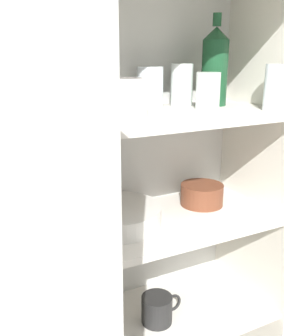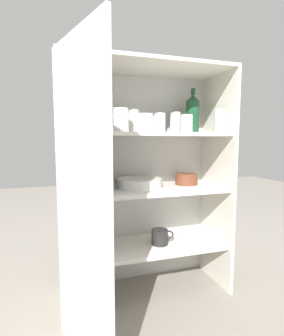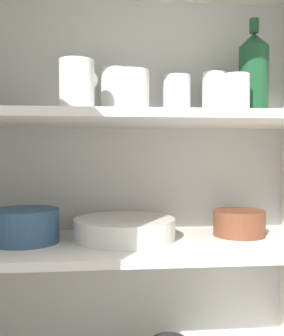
{
  "view_description": "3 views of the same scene",
  "coord_description": "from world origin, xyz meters",
  "views": [
    {
      "loc": [
        -0.44,
        -0.75,
        1.09
      ],
      "look_at": [
        0.04,
        0.18,
        0.78
      ],
      "focal_mm": 42.0,
      "sensor_mm": 36.0,
      "label": 1
    },
    {
      "loc": [
        -0.45,
        -1.23,
        0.89
      ],
      "look_at": [
        -0.01,
        0.22,
        0.73
      ],
      "focal_mm": 28.0,
      "sensor_mm": 36.0,
      "label": 2
    },
    {
      "loc": [
        -0.08,
        -0.8,
        0.83
      ],
      "look_at": [
        0.02,
        0.22,
        0.8
      ],
      "focal_mm": 42.0,
      "sensor_mm": 36.0,
      "label": 3
    }
  ],
  "objects": [
    {
      "name": "tumbler_glass_6",
      "position": [
        -0.02,
        0.12,
        0.98
      ],
      "size": [
        0.08,
        0.08,
        0.1
      ],
      "color": "silver",
      "rests_on": "shelf_board_upper"
    },
    {
      "name": "wine_glass_0",
      "position": [
        -0.13,
        0.26,
        1.03
      ],
      "size": [
        0.07,
        0.07,
        0.13
      ],
      "color": "white",
      "rests_on": "shelf_board_upper"
    },
    {
      "name": "shelf_board_lower",
      "position": [
        0.0,
        0.17,
        0.27
      ],
      "size": [
        0.9,
        0.34,
        0.02
      ],
      "primitive_type": "cube",
      "color": "silver"
    },
    {
      "name": "tumbler_glass_5",
      "position": [
        0.25,
        0.17,
        0.98
      ],
      "size": [
        0.07,
        0.07,
        0.11
      ],
      "color": "white",
      "rests_on": "shelf_board_upper"
    },
    {
      "name": "tumbler_glass_4",
      "position": [
        0.12,
        0.27,
        0.99
      ],
      "size": [
        0.08,
        0.08,
        0.12
      ],
      "color": "white",
      "rests_on": "shelf_board_upper"
    },
    {
      "name": "plate_stack_white",
      "position": [
        -0.03,
        0.2,
        0.64
      ],
      "size": [
        0.26,
        0.26,
        0.05
      ],
      "color": "silver",
      "rests_on": "shelf_board_middle"
    },
    {
      "name": "mixing_bowl_large",
      "position": [
        -0.27,
        0.18,
        0.66
      ],
      "size": [
        0.16,
        0.16,
        0.08
      ],
      "color": "#33567A",
      "rests_on": "shelf_board_middle"
    },
    {
      "name": "cupboard_back_panel",
      "position": [
        0.0,
        0.35,
        0.64
      ],
      "size": [
        0.94,
        0.02,
        1.27
      ],
      "primitive_type": "cube",
      "color": "silver",
      "rests_on": "ground_plane"
    },
    {
      "name": "wine_bottle",
      "position": [
        0.32,
        0.24,
        1.05
      ],
      "size": [
        0.08,
        0.08,
        0.27
      ],
      "color": "#194728",
      "rests_on": "shelf_board_upper"
    },
    {
      "name": "shelf_board_upper",
      "position": [
        0.0,
        0.17,
        0.92
      ],
      "size": [
        0.9,
        0.34,
        0.02
      ],
      "primitive_type": "cube",
      "color": "silver"
    },
    {
      "name": "coffee_mug_primary",
      "position": [
        0.08,
        0.15,
        0.33
      ],
      "size": [
        0.13,
        0.1,
        0.09
      ],
      "color": "black",
      "rests_on": "shelf_board_lower"
    },
    {
      "name": "tumbler_glass_3",
      "position": [
        0.41,
        0.07,
        0.99
      ],
      "size": [
        0.06,
        0.06,
        0.13
      ],
      "color": "white",
      "rests_on": "shelf_board_upper"
    },
    {
      "name": "serving_bowl_small",
      "position": [
        0.28,
        0.21,
        0.65
      ],
      "size": [
        0.14,
        0.14,
        0.07
      ],
      "color": "brown",
      "rests_on": "shelf_board_middle"
    },
    {
      "name": "shelf_board_middle",
      "position": [
        0.0,
        0.17,
        0.61
      ],
      "size": [
        0.9,
        0.34,
        0.02
      ],
      "primitive_type": "cube",
      "color": "silver"
    },
    {
      "name": "cupboard_side_right",
      "position": [
        0.46,
        0.17,
        0.64
      ],
      "size": [
        0.02,
        0.38,
        1.27
      ],
      "primitive_type": "cube",
      "color": "silver",
      "rests_on": "ground_plane"
    },
    {
      "name": "tumbler_glass_7",
      "position": [
        -0.05,
        0.27,
        1.0
      ],
      "size": [
        0.08,
        0.08,
        0.13
      ],
      "color": "white",
      "rests_on": "shelf_board_upper"
    },
    {
      "name": "tumbler_glass_1",
      "position": [
        -0.14,
        0.15,
        0.99
      ],
      "size": [
        0.08,
        0.08,
        0.13
      ],
      "color": "white",
      "rests_on": "shelf_board_upper"
    },
    {
      "name": "tumbler_glass_0",
      "position": [
        0.22,
        0.26,
        0.99
      ],
      "size": [
        0.07,
        0.07,
        0.13
      ],
      "color": "white",
      "rests_on": "shelf_board_upper"
    }
  ]
}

